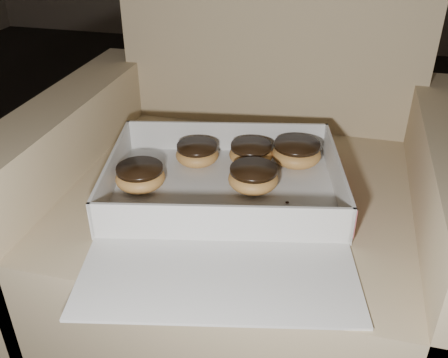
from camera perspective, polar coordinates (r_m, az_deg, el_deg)
name	(u,v)px	position (r m, az deg, el deg)	size (l,w,h in m)	color
floor	(144,245)	(1.55, -9.09, -7.49)	(4.50, 4.50, 0.00)	black
armchair	(247,216)	(1.14, 2.62, -4.26)	(0.90, 0.76, 0.94)	tan
bakery_box	(225,198)	(0.95, 0.12, -2.17)	(0.54, 0.60, 0.07)	silver
donut_a	(140,177)	(0.99, -9.55, 0.28)	(0.10, 0.10, 0.05)	gold
donut_b	(296,153)	(1.07, 8.28, 2.97)	(0.10, 0.10, 0.05)	gold
donut_c	(197,153)	(1.06, -3.08, 2.94)	(0.09, 0.09, 0.05)	gold
donut_d	(253,178)	(0.97, 3.36, 0.16)	(0.10, 0.10, 0.05)	gold
donut_e	(251,153)	(1.06, 3.10, 2.96)	(0.09, 0.09, 0.05)	gold
crumb_a	(287,202)	(0.95, 7.24, -2.66)	(0.01, 0.01, 0.00)	black
crumb_b	(204,209)	(0.92, -2.30, -3.48)	(0.01, 0.01, 0.00)	black
crumb_c	(253,231)	(0.87, 3.34, -5.96)	(0.01, 0.01, 0.00)	black
crumb_d	(148,222)	(0.90, -8.68, -4.93)	(0.01, 0.01, 0.00)	black
crumb_e	(280,228)	(0.88, 6.47, -5.54)	(0.01, 0.01, 0.00)	black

